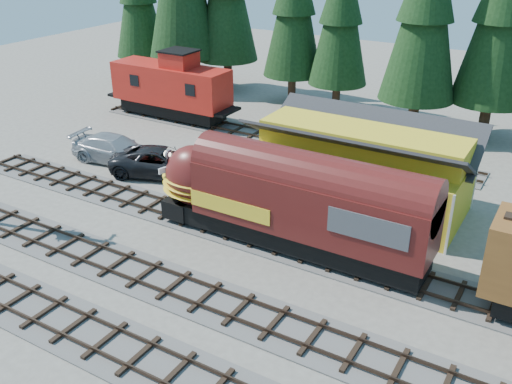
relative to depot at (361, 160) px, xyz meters
The scene contains 7 objects.
ground 10.91m from the depot, 89.99° to the right, with size 120.00×120.00×0.00m, color #6B665B.
track_spur 12.83m from the depot, 143.13° to the left, with size 32.00×3.20×0.33m.
depot is the anchor object (origin of this frame).
locomotive 6.75m from the depot, 105.20° to the right, with size 15.37×3.06×4.18m.
caboose 21.30m from the depot, 159.39° to the left, with size 10.63×3.08×5.53m.
pickup_truck_a 13.36m from the depot, 168.99° to the right, with size 3.15×6.83×1.90m, color black.
pickup_truck_b 17.55m from the depot, behind, with size 2.67×6.57×1.91m, color #A1A4A9.
Camera 1 is at (10.46, -19.10, 15.64)m, focal length 40.00 mm.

